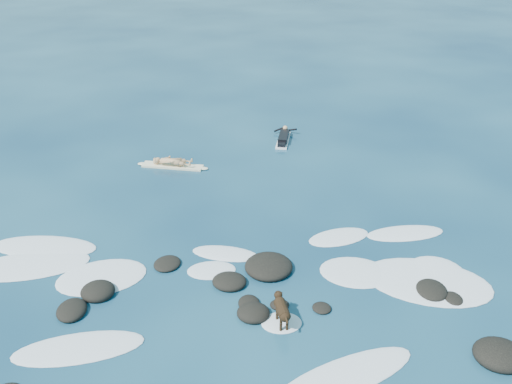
{
  "coord_description": "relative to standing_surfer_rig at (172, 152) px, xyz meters",
  "views": [
    {
      "loc": [
        -0.06,
        -13.88,
        10.07
      ],
      "look_at": [
        1.13,
        4.0,
        0.9
      ],
      "focal_mm": 40.0,
      "sensor_mm": 36.0,
      "label": 1
    }
  ],
  "objects": [
    {
      "name": "breaking_foam",
      "position": [
        2.7,
        -8.25,
        -0.69
      ],
      "size": [
        16.16,
        8.48,
        0.12
      ],
      "color": "white",
      "rests_on": "ground"
    },
    {
      "name": "standing_surfer_rig",
      "position": [
        0.0,
        0.0,
        0.0
      ],
      "size": [
        3.09,
        1.14,
        1.77
      ],
      "rotation": [
        0.0,
        0.0,
        -0.24
      ],
      "color": "#F5EDC4",
      "rests_on": "ground"
    },
    {
      "name": "paddling_surfer_rig",
      "position": [
        5.03,
        2.7,
        -0.55
      ],
      "size": [
        1.23,
        2.55,
        0.44
      ],
      "rotation": [
        0.0,
        0.0,
        1.36
      ],
      "color": "white",
      "rests_on": "ground"
    },
    {
      "name": "reef_rocks",
      "position": [
        1.87,
        -10.18,
        -0.6
      ],
      "size": [
        15.04,
        6.84,
        0.53
      ],
      "color": "black",
      "rests_on": "ground"
    },
    {
      "name": "dog",
      "position": [
        3.53,
        -10.33,
        -0.17
      ],
      "size": [
        0.42,
        1.27,
        0.81
      ],
      "rotation": [
        0.0,
        0.0,
        1.7
      ],
      "color": "black",
      "rests_on": "ground"
    },
    {
      "name": "ground",
      "position": [
        2.12,
        -8.31,
        -0.7
      ],
      "size": [
        160.0,
        160.0,
        0.0
      ],
      "primitive_type": "plane",
      "color": "#0A2642",
      "rests_on": "ground"
    }
  ]
}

